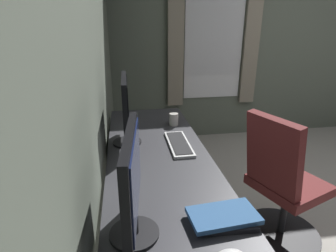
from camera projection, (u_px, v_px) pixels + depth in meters
wall_back at (87, 65)px, 1.56m from camera, size 4.47×0.10×2.60m
wall_right at (282, 40)px, 3.75m from camera, size 0.10×5.20×2.60m
window_panel at (213, 47)px, 3.57m from camera, size 0.02×0.76×1.33m
curtain_near at (251, 46)px, 3.62m from camera, size 0.05×0.20×1.49m
curtain_far at (176, 47)px, 3.47m from camera, size 0.05×0.20×1.49m
desk at (160, 169)px, 1.74m from camera, size 2.12×0.65×0.73m
drawer_pedestal at (151, 180)px, 2.21m from camera, size 0.40×0.51×0.69m
monitor_primary at (126, 107)px, 1.86m from camera, size 0.50×0.20×0.46m
monitor_secondary at (132, 180)px, 1.02m from camera, size 0.48×0.20×0.44m
keyboard_main at (179, 144)px, 1.91m from camera, size 0.42×0.14×0.02m
book_stack_near at (225, 217)px, 1.17m from camera, size 0.19×0.30×0.04m
coffee_mug at (174, 119)px, 2.27m from camera, size 0.11×0.07×0.10m
office_chair at (281, 188)px, 1.91m from camera, size 0.56×0.61×0.97m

